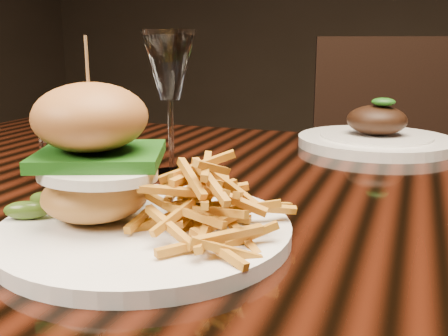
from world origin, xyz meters
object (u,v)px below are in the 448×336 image
(burger_plate, at_px, (138,188))
(far_dish, at_px, (376,137))
(dining_table, at_px, (309,251))
(chair_far, at_px, (395,185))
(wine_glass, at_px, (170,70))

(burger_plate, distance_m, far_dish, 0.58)
(dining_table, bearing_deg, chair_far, 85.35)
(burger_plate, bearing_deg, wine_glass, 98.60)
(dining_table, relative_size, chair_far, 1.68)
(wine_glass, xyz_separation_m, far_dish, (0.26, 0.32, -0.13))
(dining_table, xyz_separation_m, far_dish, (0.05, 0.35, 0.09))
(far_dish, bearing_deg, burger_plate, -108.04)
(burger_plate, relative_size, far_dish, 1.03)
(dining_table, height_order, chair_far, chair_far)
(chair_far, bearing_deg, wine_glass, -121.53)
(far_dish, bearing_deg, wine_glass, -128.77)
(dining_table, relative_size, far_dish, 5.74)
(wine_glass, relative_size, chair_far, 0.21)
(burger_plate, distance_m, chair_far, 1.14)
(burger_plate, relative_size, wine_glass, 1.41)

